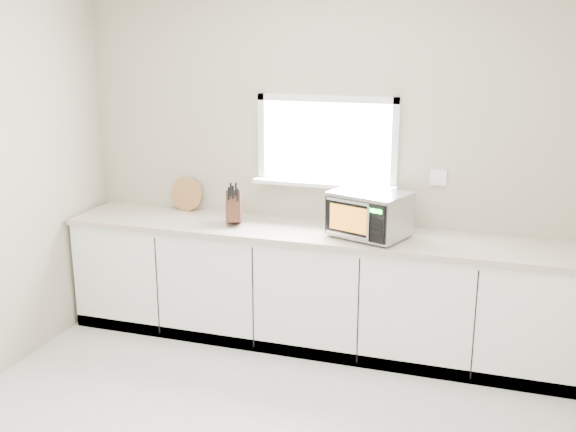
% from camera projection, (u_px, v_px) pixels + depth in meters
% --- Properties ---
extents(back_wall, '(4.00, 0.17, 2.70)m').
position_uv_depth(back_wall, '(327.00, 165.00, 5.21)').
color(back_wall, '#B2A98D').
rests_on(back_wall, ground).
extents(cabinets, '(3.92, 0.60, 0.88)m').
position_uv_depth(cabinets, '(315.00, 290.00, 5.18)').
color(cabinets, white).
rests_on(cabinets, ground).
extents(countertop, '(3.92, 0.64, 0.04)m').
position_uv_depth(countertop, '(316.00, 233.00, 5.05)').
color(countertop, beige).
rests_on(countertop, cabinets).
extents(microwave, '(0.62, 0.55, 0.33)m').
position_uv_depth(microwave, '(369.00, 214.00, 4.85)').
color(microwave, black).
rests_on(microwave, countertop).
extents(knife_block, '(0.18, 0.26, 0.34)m').
position_uv_depth(knife_block, '(234.00, 206.00, 5.17)').
color(knife_block, '#4A271A').
rests_on(knife_block, countertop).
extents(cutting_board, '(0.28, 0.07, 0.28)m').
position_uv_depth(cutting_board, '(187.00, 194.00, 5.59)').
color(cutting_board, '#A1613E').
rests_on(cutting_board, countertop).
extents(coffee_grinder, '(0.11, 0.11, 0.19)m').
position_uv_depth(coffee_grinder, '(372.00, 218.00, 5.01)').
color(coffee_grinder, '#AFB1B7').
rests_on(coffee_grinder, countertop).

